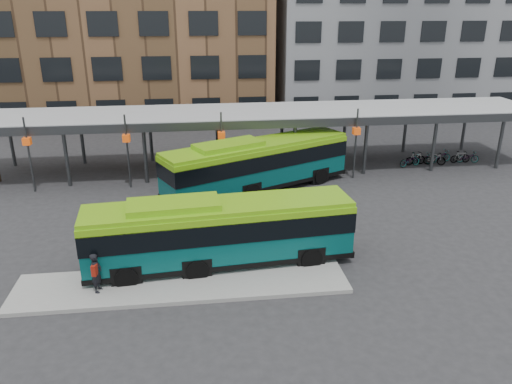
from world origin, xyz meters
name	(u,v)px	position (x,y,z in m)	size (l,w,h in m)	color
ground	(296,246)	(0.00, 0.00, 0.00)	(120.00, 120.00, 0.00)	#28282B
boarding_island	(183,284)	(-5.50, -3.00, 0.09)	(14.00, 3.00, 0.18)	gray
canopy	(260,115)	(-0.06, 12.87, 3.91)	(40.00, 6.53, 4.80)	#999B9E
building_brick	(135,6)	(-10.00, 32.00, 11.00)	(26.00, 14.00, 22.00)	brown
building_grey	(387,16)	(16.00, 32.00, 10.00)	(24.00, 14.00, 20.00)	slate
bus_front	(219,231)	(-3.83, -1.35, 1.71)	(12.09, 3.54, 3.29)	#064A49
bus_rear	(257,163)	(-0.89, 8.15, 1.79)	(12.41, 7.79, 3.44)	#064A49
pedestrian	(96,273)	(-8.92, -3.27, 1.04)	(0.50, 0.69, 1.70)	black
bike_rack	(435,158)	(13.00, 12.01, 0.46)	(6.51, 1.77, 1.00)	slate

